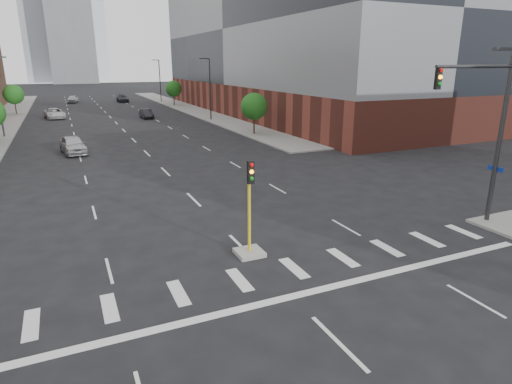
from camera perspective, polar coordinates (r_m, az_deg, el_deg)
sidewalk_left_far at (r=82.16m, az=-30.02°, el=8.82°), size 5.00×92.00×0.15m
sidewalk_right_far at (r=84.68m, az=-9.18°, el=10.99°), size 5.00×92.00×0.15m
building_right_main at (r=76.66m, az=4.51°, el=18.74°), size 24.00×70.00×22.00m
tower_left at (r=228.91m, az=-26.29°, el=21.90°), size 22.00×22.00×70.00m
tower_right at (r=269.75m, az=-22.16°, el=22.41°), size 20.00×20.00×80.00m
tower_mid at (r=207.91m, az=-23.60°, el=19.27°), size 18.00×18.00×44.00m
median_traffic_signal at (r=19.23m, az=-0.86°, el=-5.76°), size 1.20×1.20×4.40m
mast_arm_signal at (r=24.76m, az=28.86°, el=8.48°), size 5.12×0.90×9.07m
streetlight_right_a at (r=65.69m, az=-6.23°, el=13.80°), size 1.60×0.22×9.07m
streetlight_right_b at (r=99.52m, az=-12.75°, el=14.49°), size 1.60×0.22×9.07m
tree_left_far at (r=82.79m, az=-29.61°, el=11.25°), size 3.20×3.20×4.85m
tree_right_near at (r=52.04m, az=-0.26°, el=11.34°), size 3.20×3.20×4.85m
tree_right_far at (r=89.98m, az=-10.95°, el=13.36°), size 3.20×3.20×4.85m
car_near_left at (r=44.78m, az=-23.22°, el=5.81°), size 2.65×5.21×1.70m
car_mid_right at (r=70.56m, az=-14.42°, el=10.09°), size 1.62×4.44×1.46m
car_far_left at (r=75.05m, az=-25.28°, el=9.46°), size 3.39×6.02×1.59m
car_deep_right at (r=101.97m, az=-17.38°, el=11.82°), size 2.28×5.53×1.60m
car_distant at (r=103.81m, az=-23.24°, el=11.32°), size 2.71×5.02×1.62m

